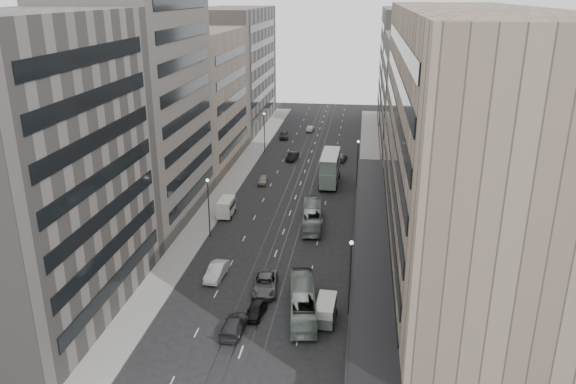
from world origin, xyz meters
The scene contains 30 objects.
ground centered at (0.00, 0.00, 0.00)m, with size 220.00×220.00×0.00m, color black.
sidewalk_right centered at (12.00, 37.50, 0.07)m, with size 4.00×125.00×0.15m, color gray.
sidewalk_left centered at (-12.00, 37.50, 0.07)m, with size 4.00×125.00×0.15m, color gray.
department_store centered at (21.45, 8.00, 14.95)m, with size 19.20×60.00×30.00m.
building_right_mid centered at (21.50, 52.00, 12.00)m, with size 15.00×28.00×24.00m, color #534D48.
building_right_far centered at (21.50, 82.00, 14.00)m, with size 15.00×32.00×28.00m, color #68625D.
building_left_a centered at (-21.50, -8.00, 15.00)m, with size 15.00×28.00×30.00m, color #68625D.
building_left_b centered at (-21.50, 19.00, 17.00)m, with size 15.00×26.00×34.00m, color #534D48.
building_left_c centered at (-21.50, 46.00, 12.50)m, with size 15.00×28.00×25.00m, color #6F6357.
building_left_d centered at (-21.50, 79.00, 14.00)m, with size 15.00×38.00×28.00m, color #68625D.
lamp_right_near centered at (9.70, -5.00, 5.20)m, with size 0.44×0.44×8.32m.
lamp_right_far centered at (9.70, 35.00, 5.20)m, with size 0.44×0.44×8.32m.
lamp_left_near centered at (-9.70, 12.00, 5.20)m, with size 0.44×0.44×8.32m.
lamp_left_far centered at (-9.70, 55.00, 5.20)m, with size 0.44×0.44×8.32m.
bus_near centered at (4.97, -5.75, 1.50)m, with size 2.52×10.77×3.00m, color gray.
bus_far centered at (3.75, 17.50, 1.48)m, with size 2.49×10.65×2.97m, color #95A099.
double_decker centered at (5.03, 36.40, 2.96)m, with size 3.21×10.06×5.48m.
vw_microbus centered at (7.43, -6.73, 1.32)m, with size 2.18×4.47×2.37m.
panel_van centered at (-9.20, 19.42, 1.50)m, with size 2.17×4.35×2.73m.
sedan_0 centered at (0.21, -6.62, 0.70)m, with size 1.66×4.12×1.40m, color black.
sedan_1 centered at (-5.86, 0.75, 0.82)m, with size 1.74×4.99×1.64m, color silver.
sedan_2 centered at (0.26, -1.44, 0.82)m, with size 2.74×5.94×1.65m, color #505153.
sedan_3 centered at (-1.35, -9.83, 0.74)m, with size 2.07×5.10×1.48m, color #2A2A2D.
sedan_4 centered at (-6.49, 34.99, 0.67)m, with size 1.57×3.91×1.33m, color gray.
sedan_5 centered at (-3.21, 50.01, 0.76)m, with size 1.61×4.63×1.53m, color black.
sedan_6 centered at (4.59, 51.08, 0.67)m, with size 2.23×4.84×1.34m, color silver.
sedan_7 centered at (6.34, 51.09, 0.70)m, with size 1.96×4.81×1.40m, color #595A5C.
sedan_8 centered at (-7.30, 67.05, 0.81)m, with size 1.91×4.75×1.62m, color #2B2C2E.
sedan_9 centered at (-1.99, 74.71, 0.67)m, with size 1.41×4.05×1.33m, color beige.
pedestrian centered at (11.81, -16.72, 1.11)m, with size 0.70×0.46×1.92m, color black.
Camera 1 is at (10.25, -56.01, 31.62)m, focal length 35.00 mm.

